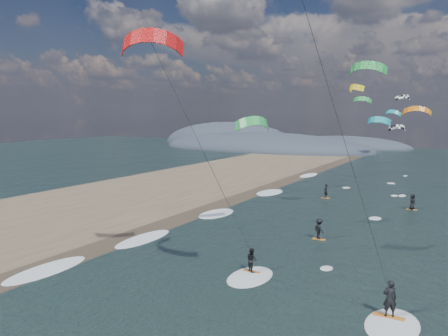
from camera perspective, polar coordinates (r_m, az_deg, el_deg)
The scene contains 7 objects.
wet_sand_strip at distance 35.50m, azimuth -17.52°, elevation -10.48°, with size 3.00×240.00×0.00m, color #382D23.
coastal_hills at distance 134.10m, azimuth 4.46°, elevation 2.74°, with size 80.00×41.00×15.00m.
kitesurfer_near_a at distance 19.67m, azimuth 10.16°, elevation 20.41°, with size 8.19×9.30×19.18m.
kitesurfer_near_b at distance 25.71m, azimuth -5.11°, elevation 6.22°, with size 7.01×8.81×15.74m.
far_kitesurfers at distance 45.37m, azimuth 16.47°, elevation -5.41°, with size 11.29×18.67×1.78m.
bg_kite_field at distance 72.18m, azimuth 19.90°, elevation 7.88°, with size 13.75×72.79×8.25m.
shoreline_surf at distance 37.91m, azimuth -10.90°, elevation -9.13°, with size 2.40×79.40×0.11m.
Camera 1 is at (13.30, -12.51, 10.64)m, focal length 35.00 mm.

